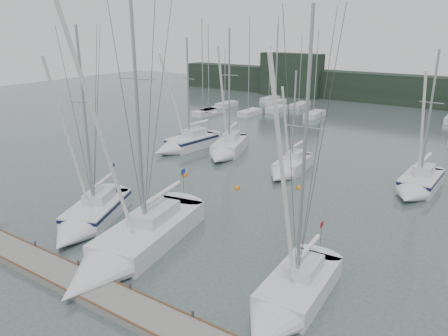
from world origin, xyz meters
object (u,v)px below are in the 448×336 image
(buoy_b, at_px, (299,188))
(sailboat_near_center, at_px, (125,251))
(buoy_c, at_px, (185,175))
(sailboat_mid_a, at_px, (183,144))
(sailboat_near_right, at_px, (286,303))
(buoy_a, at_px, (237,188))
(sailboat_mid_b, at_px, (226,150))
(sailboat_mid_d, at_px, (417,186))
(sailboat_mid_c, at_px, (288,169))
(sailboat_near_left, at_px, (87,220))

(buoy_b, bearing_deg, sailboat_near_center, -101.88)
(buoy_c, bearing_deg, sailboat_mid_a, 130.17)
(sailboat_near_right, xyz_separation_m, buoy_b, (-6.48, 15.68, -0.52))
(buoy_a, bearing_deg, sailboat_mid_b, 129.30)
(sailboat_mid_d, height_order, buoy_b, sailboat_mid_d)
(buoy_b, bearing_deg, sailboat_mid_d, 27.55)
(sailboat_near_center, bearing_deg, buoy_b, 67.70)
(sailboat_mid_c, relative_size, buoy_b, 19.11)
(sailboat_mid_b, xyz_separation_m, buoy_c, (0.34, -7.34, -0.61))
(sailboat_mid_b, distance_m, buoy_b, 11.46)
(sailboat_near_center, distance_m, sailboat_near_right, 9.97)
(sailboat_near_left, height_order, buoy_a, sailboat_near_left)
(sailboat_near_center, distance_m, sailboat_mid_a, 23.49)
(sailboat_near_center, xyz_separation_m, sailboat_mid_c, (1.04, 19.18, -0.07))
(sailboat_near_right, bearing_deg, buoy_c, 139.13)
(sailboat_mid_a, relative_size, sailboat_mid_c, 1.27)
(sailboat_mid_a, xyz_separation_m, sailboat_mid_b, (5.07, 0.92, -0.04))
(sailboat_near_center, distance_m, sailboat_mid_c, 19.21)
(sailboat_near_left, bearing_deg, sailboat_mid_d, 24.25)
(sailboat_mid_b, xyz_separation_m, sailboat_mid_d, (18.83, -0.25, -0.01))
(sailboat_near_right, distance_m, buoy_b, 16.98)
(sailboat_mid_c, height_order, buoy_b, sailboat_mid_c)
(sailboat_mid_d, height_order, buoy_c, sailboat_mid_d)
(sailboat_near_center, height_order, sailboat_mid_a, sailboat_near_center)
(sailboat_near_center, relative_size, sailboat_mid_c, 1.74)
(sailboat_near_left, bearing_deg, sailboat_near_center, -40.56)
(sailboat_mid_d, bearing_deg, buoy_a, -147.75)
(sailboat_near_left, xyz_separation_m, buoy_b, (8.80, 14.88, -0.57))
(sailboat_mid_c, distance_m, sailboat_mid_d, 10.89)
(buoy_c, bearing_deg, buoy_b, 15.10)
(sailboat_mid_a, bearing_deg, sailboat_near_right, -34.17)
(sailboat_near_right, xyz_separation_m, sailboat_mid_a, (-22.03, 19.36, 0.13))
(sailboat_near_right, height_order, buoy_a, sailboat_near_right)
(sailboat_mid_d, distance_m, buoy_c, 19.81)
(buoy_a, height_order, buoy_b, same)
(sailboat_near_center, relative_size, buoy_a, 33.23)
(sailboat_near_left, bearing_deg, sailboat_mid_c, 46.06)
(sailboat_near_left, relative_size, buoy_b, 26.86)
(buoy_c, bearing_deg, sailboat_mid_b, 92.66)
(sailboat_near_left, xyz_separation_m, sailboat_mid_b, (-1.69, 19.48, 0.04))
(sailboat_near_center, bearing_deg, sailboat_mid_b, 98.02)
(buoy_a, bearing_deg, sailboat_mid_c, 71.63)
(sailboat_near_left, distance_m, buoy_b, 17.29)
(sailboat_near_right, distance_m, sailboat_mid_d, 20.12)
(sailboat_mid_b, relative_size, buoy_a, 26.04)
(sailboat_mid_b, xyz_separation_m, buoy_a, (6.18, -7.55, -0.61))
(sailboat_near_right, relative_size, sailboat_mid_b, 1.09)
(sailboat_mid_b, distance_m, sailboat_mid_d, 18.83)
(sailboat_near_left, relative_size, sailboat_near_right, 0.95)
(sailboat_near_center, bearing_deg, buoy_c, 105.54)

